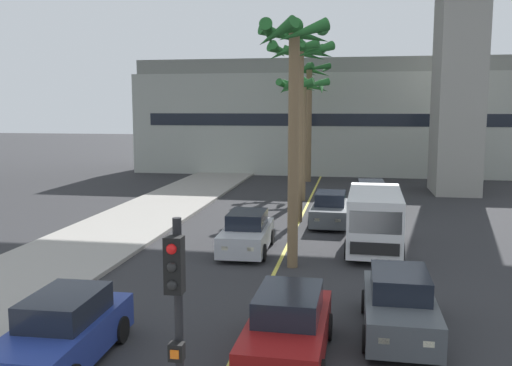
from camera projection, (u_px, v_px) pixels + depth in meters
sidewalk_left at (34, 273)px, 18.84m from camera, size 4.80×80.00×0.15m
lane_stripe_center at (294, 232)px, 25.28m from camera, size 0.14×56.00×0.01m
pier_building_backdrop at (324, 117)px, 48.70m from camera, size 32.18×8.04×9.59m
car_queue_front at (330, 210)px, 26.86m from camera, size 1.90×4.13×1.56m
car_queue_second at (288, 328)px, 12.49m from camera, size 1.89×4.13×1.56m
car_queue_third at (247, 233)px, 21.85m from camera, size 1.93×4.15×1.56m
car_queue_fourth at (371, 196)px, 31.06m from camera, size 1.92×4.15×1.56m
car_queue_fifth at (399, 305)px, 13.94m from camera, size 1.85×4.11×1.56m
car_queue_sixth at (63, 332)px, 12.26m from camera, size 1.92×4.14×1.56m
delivery_van at (375, 219)px, 21.86m from camera, size 2.27×5.30×2.36m
traffic_light_median_near at (177, 328)px, 7.44m from camera, size 0.24×0.37×4.20m
palm_tree_near_median at (309, 90)px, 41.60m from camera, size 3.37×3.51×8.93m
palm_tree_mid_median at (293, 74)px, 18.88m from camera, size 2.64×2.81×8.63m
palm_tree_far_median at (303, 102)px, 33.02m from camera, size 3.26×3.35×7.41m
palm_tree_farthest_median at (301, 68)px, 26.66m from camera, size 3.41×3.41×8.82m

